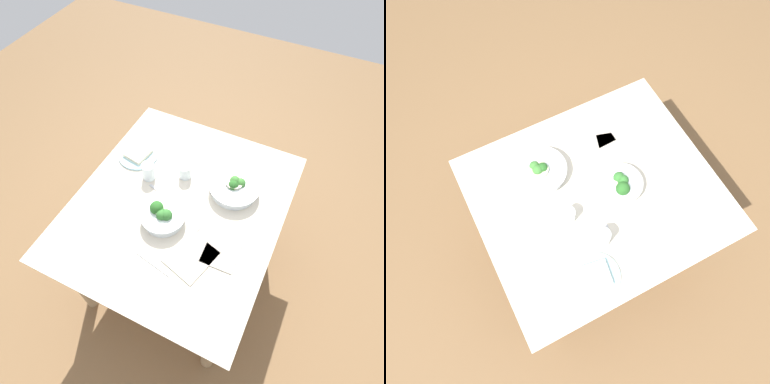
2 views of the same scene
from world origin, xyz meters
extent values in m
plane|color=brown|center=(0.00, 0.00, 0.00)|extent=(6.00, 6.00, 0.00)
cube|color=beige|center=(0.00, 0.00, 0.72)|extent=(1.14, 0.99, 0.01)
cube|color=tan|center=(0.00, 0.00, 0.70)|extent=(1.10, 0.96, 0.02)
cylinder|color=tan|center=(-0.46, -0.39, 0.34)|extent=(0.07, 0.07, 0.69)
cylinder|color=tan|center=(0.46, -0.39, 0.34)|extent=(0.07, 0.07, 0.69)
cylinder|color=tan|center=(-0.46, 0.39, 0.34)|extent=(0.07, 0.07, 0.69)
cylinder|color=tan|center=(0.46, 0.39, 0.34)|extent=(0.07, 0.07, 0.69)
cylinder|color=white|center=(-0.11, 0.02, 0.75)|extent=(0.19, 0.19, 0.05)
cylinder|color=white|center=(-0.11, 0.02, 0.78)|extent=(0.21, 0.21, 0.01)
sphere|color=#286023|center=(-0.10, 0.06, 0.79)|extent=(0.07, 0.07, 0.07)
sphere|color=#33702D|center=(-0.11, 0.03, 0.78)|extent=(0.05, 0.05, 0.05)
sphere|color=#33702D|center=(-0.13, 0.02, 0.79)|extent=(0.05, 0.05, 0.05)
sphere|color=#33702D|center=(-0.11, 0.00, 0.79)|extent=(0.06, 0.06, 0.06)
cylinder|color=beige|center=(-0.10, 0.03, 0.79)|extent=(0.06, 0.06, 0.01)
cylinder|color=white|center=(0.19, -0.22, 0.75)|extent=(0.23, 0.23, 0.05)
cylinder|color=white|center=(0.19, -0.22, 0.78)|extent=(0.26, 0.26, 0.01)
sphere|color=#286023|center=(0.18, -0.21, 0.78)|extent=(0.05, 0.05, 0.05)
sphere|color=#3D7A33|center=(0.21, -0.24, 0.78)|extent=(0.05, 0.05, 0.05)
sphere|color=#286023|center=(0.19, -0.21, 0.78)|extent=(0.05, 0.05, 0.05)
sphere|color=#3D7A33|center=(0.21, -0.21, 0.79)|extent=(0.05, 0.05, 0.05)
cylinder|color=beige|center=(0.20, -0.21, 0.79)|extent=(0.09, 0.09, 0.01)
cylinder|color=#99C6D1|center=(0.19, 0.35, 0.73)|extent=(0.22, 0.22, 0.01)
cube|color=beige|center=(0.19, 0.35, 0.74)|extent=(0.14, 0.13, 0.02)
cylinder|color=silver|center=(0.09, 0.22, 0.77)|extent=(0.07, 0.07, 0.09)
cylinder|color=silver|center=(0.18, 0.05, 0.76)|extent=(0.06, 0.06, 0.08)
cube|color=#B7B7BC|center=(0.03, 0.12, 0.72)|extent=(0.03, 0.08, 0.00)
cube|color=#B7B7BC|center=(0.04, 0.17, 0.72)|extent=(0.02, 0.03, 0.00)
cube|color=#B7B7BC|center=(-0.10, -0.14, 0.72)|extent=(0.07, 0.03, 0.00)
cube|color=#B7B7BC|center=(-0.15, -0.12, 0.72)|extent=(0.03, 0.02, 0.00)
cube|color=#B7B7BC|center=(-0.33, -0.04, 0.72)|extent=(0.04, 0.18, 0.00)
cube|color=#B7B7BC|center=(-0.12, 0.28, 0.72)|extent=(0.20, 0.04, 0.00)
cube|color=#B1A997|center=(-0.23, -0.18, 0.72)|extent=(0.24, 0.23, 0.01)
cube|color=#B1A997|center=(-0.13, -0.29, 0.72)|extent=(0.20, 0.16, 0.01)
camera|label=1|loc=(-0.79, -0.45, 2.07)|focal=30.95mm
camera|label=2|loc=(0.42, 0.62, 2.38)|focal=35.68mm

